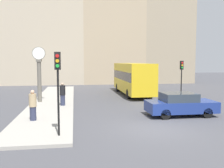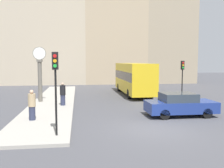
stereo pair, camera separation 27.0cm
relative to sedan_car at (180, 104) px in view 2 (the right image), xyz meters
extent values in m
plane|color=#47474C|center=(-2.55, -2.83, -0.72)|extent=(120.00, 120.00, 0.00)
cube|color=#A39E93|center=(-8.26, 6.71, -0.65)|extent=(3.28, 23.07, 0.15)
cube|color=#B7A88E|center=(-11.12, 24.17, 8.54)|extent=(11.96, 5.00, 18.52)
cube|color=tan|center=(-0.50, 24.17, 8.91)|extent=(9.28, 5.00, 19.26)
cube|color=gray|center=(8.07, 24.17, 7.98)|extent=(7.87, 5.00, 17.41)
cube|color=navy|center=(0.04, 0.00, -0.13)|extent=(4.25, 1.87, 0.68)
cube|color=#2D3842|center=(-0.13, 0.00, 0.47)|extent=(2.04, 1.69, 0.51)
cylinder|color=black|center=(1.36, 0.83, -0.42)|extent=(0.61, 0.22, 0.61)
cylinder|color=black|center=(1.36, -0.83, -0.42)|extent=(0.61, 0.22, 0.61)
cylinder|color=black|center=(-1.28, 0.83, -0.42)|extent=(0.61, 0.22, 0.61)
cylinder|color=black|center=(-1.28, -0.83, -0.42)|extent=(0.61, 0.22, 0.61)
cube|color=gold|center=(-0.64, 10.30, 1.06)|extent=(2.32, 9.22, 2.84)
cube|color=#1E232D|center=(-0.64, 10.30, 1.26)|extent=(2.34, 9.04, 0.83)
cylinder|color=black|center=(0.38, 13.16, -0.27)|extent=(0.28, 0.90, 0.90)
cylinder|color=black|center=(-1.66, 13.16, -0.27)|extent=(0.28, 0.90, 0.90)
cylinder|color=black|center=(0.38, 7.44, -0.27)|extent=(0.28, 0.90, 0.90)
cylinder|color=black|center=(-1.66, 7.44, -0.27)|extent=(0.28, 0.90, 0.90)
cylinder|color=black|center=(-7.23, -3.64, 0.87)|extent=(0.09, 0.09, 2.88)
cube|color=black|center=(-7.23, -3.64, 2.69)|extent=(0.26, 0.20, 0.76)
cylinder|color=red|center=(-7.23, -3.76, 2.90)|extent=(0.15, 0.04, 0.15)
cylinder|color=orange|center=(-7.23, -3.76, 2.69)|extent=(0.15, 0.04, 0.15)
cylinder|color=green|center=(-7.23, -3.76, 2.48)|extent=(0.15, 0.04, 0.15)
cylinder|color=black|center=(2.64, 5.81, 0.62)|extent=(0.09, 0.09, 2.69)
cube|color=black|center=(2.64, 5.81, 2.35)|extent=(0.26, 0.20, 0.76)
cylinder|color=red|center=(2.64, 5.69, 2.56)|extent=(0.15, 0.04, 0.15)
cylinder|color=orange|center=(2.64, 5.69, 2.35)|extent=(0.15, 0.04, 0.15)
cylinder|color=green|center=(2.64, 5.69, 2.14)|extent=(0.15, 0.04, 0.15)
cylinder|color=#666056|center=(-9.30, 6.01, 1.03)|extent=(0.32, 0.32, 3.22)
cube|color=#666056|center=(-9.30, 6.01, 2.74)|extent=(0.42, 0.42, 0.19)
cylinder|color=#666056|center=(-9.30, 6.01, 3.31)|extent=(1.04, 0.04, 1.04)
cylinder|color=white|center=(-9.30, 6.01, 3.31)|extent=(0.96, 0.06, 0.96)
cylinder|color=#2D334C|center=(-7.40, 4.02, -0.19)|extent=(0.35, 0.35, 0.77)
cylinder|color=black|center=(-7.40, 4.02, 0.55)|extent=(0.42, 0.42, 0.72)
sphere|color=tan|center=(-7.40, 4.02, 1.01)|extent=(0.20, 0.20, 0.20)
cylinder|color=#2D334C|center=(-8.81, -0.53, -0.19)|extent=(0.35, 0.35, 0.76)
cylinder|color=tan|center=(-8.81, -0.53, 0.54)|extent=(0.41, 0.41, 0.71)
sphere|color=tan|center=(-8.81, -0.53, 1.00)|extent=(0.22, 0.22, 0.22)
camera|label=1|loc=(-6.53, -14.56, 2.66)|focal=40.00mm
camera|label=2|loc=(-6.26, -14.60, 2.66)|focal=40.00mm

